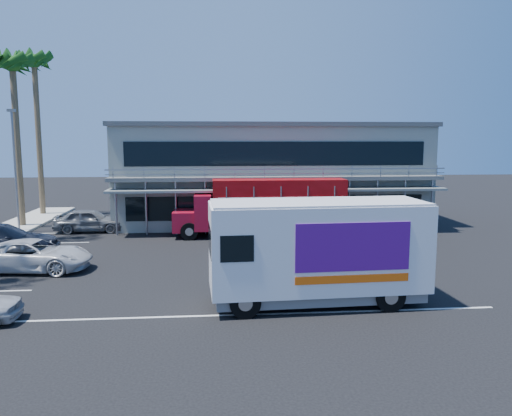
{
  "coord_description": "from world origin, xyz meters",
  "views": [
    {
      "loc": [
        -1.23,
        -22.96,
        6.2
      ],
      "look_at": [
        1.15,
        4.87,
        2.3
      ],
      "focal_mm": 35.0,
      "sensor_mm": 36.0,
      "label": 1
    }
  ],
  "objects": [
    {
      "name": "ground",
      "position": [
        0.0,
        0.0,
        0.0
      ],
      "size": [
        120.0,
        120.0,
        0.0
      ],
      "primitive_type": "plane",
      "color": "black",
      "rests_on": "ground"
    },
    {
      "name": "parked_car_e",
      "position": [
        -9.5,
        10.7,
        0.78
      ],
      "size": [
        4.63,
        1.93,
        1.56
      ],
      "primitive_type": "imported",
      "rotation": [
        0.0,
        0.0,
        1.59
      ],
      "color": "slate",
      "rests_on": "ground"
    },
    {
      "name": "light_pole_far",
      "position": [
        -14.2,
        11.0,
        4.5
      ],
      "size": [
        0.5,
        0.25,
        8.09
      ],
      "color": "gray",
      "rests_on": "ground"
    },
    {
      "name": "white_van",
      "position": [
        2.61,
        -5.0,
        2.08
      ],
      "size": [
        8.12,
        3.11,
        3.91
      ],
      "rotation": [
        0.0,
        0.0,
        0.05
      ],
      "color": "white",
      "rests_on": "ground"
    },
    {
      "name": "palm_e",
      "position": [
        -14.7,
        13.0,
        10.57
      ],
      "size": [
        2.8,
        2.8,
        12.25
      ],
      "color": "brown",
      "rests_on": "ground"
    },
    {
      "name": "red_truck",
      "position": [
        2.14,
        8.5,
        2.01
      ],
      "size": [
        10.87,
        2.68,
        3.66
      ],
      "rotation": [
        0.0,
        0.0,
        -0.0
      ],
      "color": "maroon",
      "rests_on": "ground"
    },
    {
      "name": "parked_car_d",
      "position": [
        -12.5,
        4.0,
        0.86
      ],
      "size": [
        6.16,
        3.08,
        1.72
      ],
      "primitive_type": "imported",
      "rotation": [
        0.0,
        0.0,
        1.69
      ],
      "color": "#2B2E39",
      "rests_on": "ground"
    },
    {
      "name": "parked_car_c",
      "position": [
        -9.72,
        0.8,
        0.74
      ],
      "size": [
        5.52,
        2.97,
        1.47
      ],
      "primitive_type": "imported",
      "rotation": [
        0.0,
        0.0,
        1.47
      ],
      "color": "silver",
      "rests_on": "ground"
    },
    {
      "name": "palm_f",
      "position": [
        -15.1,
        18.5,
        11.47
      ],
      "size": [
        2.8,
        2.8,
        13.25
      ],
      "color": "brown",
      "rests_on": "ground"
    },
    {
      "name": "building",
      "position": [
        3.0,
        14.94,
        3.66
      ],
      "size": [
        22.4,
        12.0,
        7.3
      ],
      "color": "gray",
      "rests_on": "ground"
    }
  ]
}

